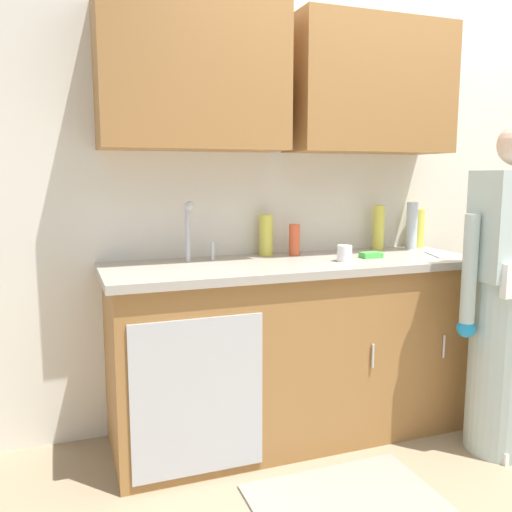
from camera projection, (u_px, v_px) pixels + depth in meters
ground_plane at (466, 480)px, 2.49m from camera, size 9.00×9.00×0.00m
kitchen_wall_with_uppers at (341, 158)px, 3.14m from camera, size 4.80×0.44×2.70m
counter_cabinet at (294, 352)px, 2.88m from camera, size 1.90×0.62×0.90m
countertop at (295, 265)px, 2.81m from camera, size 1.96×0.66×0.04m
sink at (203, 269)px, 2.65m from camera, size 0.50×0.36×0.35m
person_at_sink at (507, 316)px, 2.67m from camera, size 0.55×0.34×1.62m
floor_mat at (344, 499)px, 2.33m from camera, size 0.80×0.50×0.01m
bottle_water_tall at (294, 240)px, 2.99m from camera, size 0.06×0.06×0.17m
bottle_dish_liquid at (378, 228)px, 3.21m from camera, size 0.07×0.07×0.26m
bottle_cleaner_spray at (412, 226)px, 3.24m from camera, size 0.07×0.07×0.28m
bottle_soap at (266, 235)px, 2.98m from camera, size 0.08×0.08×0.22m
bottle_water_short at (418, 228)px, 3.32m from camera, size 0.08×0.08×0.23m
cup_by_sink at (345, 253)px, 2.78m from camera, size 0.08×0.08×0.08m
knife_on_counter at (434, 255)px, 3.00m from camera, size 0.10×0.24×0.01m
sponge at (371, 255)px, 2.91m from camera, size 0.11×0.07×0.03m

